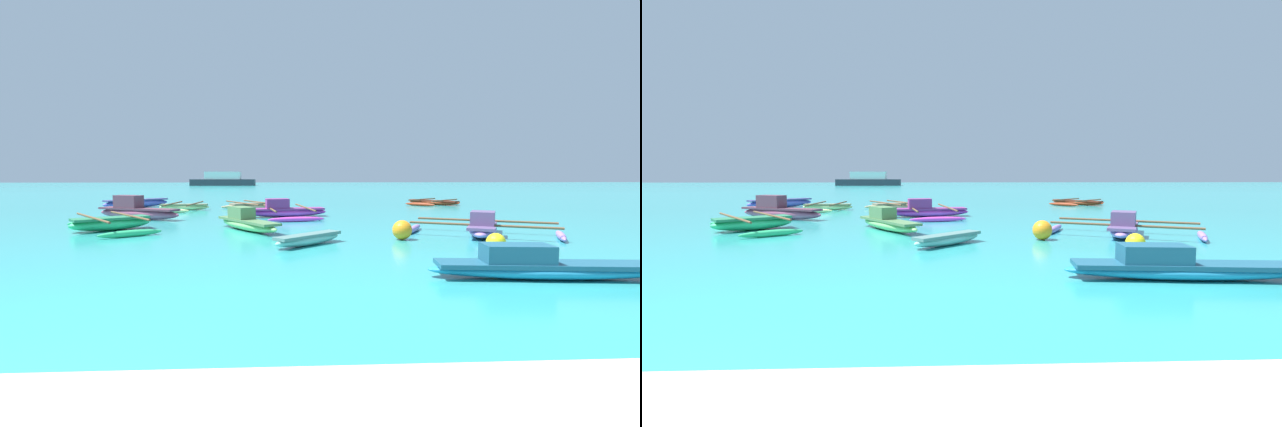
{
  "view_description": "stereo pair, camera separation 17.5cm",
  "coord_description": "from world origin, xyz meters",
  "views": [
    {
      "loc": [
        2.27,
        -2.59,
        1.77
      ],
      "look_at": [
        3.21,
        14.77,
        0.25
      ],
      "focal_mm": 24.0,
      "sensor_mm": 36.0,
      "label": 1
    },
    {
      "loc": [
        2.44,
        -2.6,
        1.77
      ],
      "look_at": [
        3.21,
        14.77,
        0.25
      ],
      "focal_mm": 24.0,
      "sensor_mm": 36.0,
      "label": 2
    }
  ],
  "objects": [
    {
      "name": "mooring_buoy_1",
      "position": [
        6.92,
        7.07,
        0.22
      ],
      "size": [
        0.45,
        0.45,
        0.45
      ],
      "color": "yellow",
      "rests_on": "ground_plane"
    },
    {
      "name": "moored_boat_7",
      "position": [
        1.78,
        16.09,
        0.27
      ],
      "size": [
        3.58,
        4.89,
        0.79
      ],
      "rotation": [
        0.0,
        0.0,
        0.18
      ],
      "color": "#D83FC4",
      "rests_on": "ground_plane"
    },
    {
      "name": "moored_boat_9",
      "position": [
        -0.08,
        19.41,
        0.22
      ],
      "size": [
        3.59,
        4.5,
        0.46
      ],
      "rotation": [
        0.0,
        0.0,
        0.53
      ],
      "color": "#D1B582",
      "rests_on": "ground_plane"
    },
    {
      "name": "distant_ferry",
      "position": [
        -11.58,
        78.87,
        1.06
      ],
      "size": [
        11.88,
        2.61,
        2.61
      ],
      "color": "#2D333D",
      "rests_on": "ground_plane"
    },
    {
      "name": "moored_boat_5",
      "position": [
        -3.62,
        20.04,
        0.18
      ],
      "size": [
        2.59,
        3.76,
        0.38
      ],
      "rotation": [
        0.0,
        0.0,
        -0.0
      ],
      "color": "#D4DE8F",
      "rests_on": "ground_plane"
    },
    {
      "name": "moored_boat_2",
      "position": [
        0.61,
        11.5,
        0.26
      ],
      "size": [
        2.52,
        3.39,
        0.75
      ],
      "rotation": [
        0.0,
        0.0,
        -0.99
      ],
      "color": "#81CE72",
      "rests_on": "ground_plane"
    },
    {
      "name": "moored_boat_10",
      "position": [
        6.49,
        4.48,
        0.21
      ],
      "size": [
        4.12,
        1.1,
        0.6
      ],
      "rotation": [
        0.0,
        0.0,
        -0.1
      ],
      "color": "teal",
      "rests_on": "ground_plane"
    },
    {
      "name": "moored_boat_8",
      "position": [
        -3.82,
        11.67,
        0.23
      ],
      "size": [
        4.03,
        4.46,
        0.49
      ],
      "rotation": [
        0.0,
        0.0,
        0.66
      ],
      "color": "#2EC173",
      "rests_on": "ground_plane"
    },
    {
      "name": "moored_boat_1",
      "position": [
        10.75,
        23.51,
        0.16
      ],
      "size": [
        3.83,
        3.75,
        0.34
      ],
      "rotation": [
        0.0,
        0.0,
        -0.83
      ],
      "color": "#983016",
      "rests_on": "ground_plane"
    },
    {
      "name": "moored_boat_6",
      "position": [
        2.57,
        8.31,
        0.17
      ],
      "size": [
        1.94,
        1.92,
        0.29
      ],
      "rotation": [
        0.0,
        0.0,
        0.78
      ],
      "color": "#81CCC3",
      "rests_on": "ground_plane"
    },
    {
      "name": "mooring_buoy_2",
      "position": [
        5.2,
        9.1,
        0.27
      ],
      "size": [
        0.55,
        0.55,
        0.55
      ],
      "color": "orange",
      "rests_on": "ground_plane"
    },
    {
      "name": "moored_boat_4",
      "position": [
        7.83,
        9.81,
        0.25
      ],
      "size": [
        4.7,
        3.6,
        0.75
      ],
      "rotation": [
        0.0,
        0.0,
        1.11
      ],
      "color": "#9970C1",
      "rests_on": "ground_plane"
    },
    {
      "name": "moored_boat_3",
      "position": [
        -4.35,
        15.37,
        0.34
      ],
      "size": [
        4.03,
        2.38,
        0.98
      ],
      "rotation": [
        0.0,
        0.0,
        -0.45
      ],
      "color": "#994867",
      "rests_on": "ground_plane"
    },
    {
      "name": "moored_boat_0",
      "position": [
        -6.77,
        22.01,
        0.26
      ],
      "size": [
        3.07,
        3.28,
        0.48
      ],
      "rotation": [
        0.0,
        0.0,
        0.83
      ],
      "color": "#5F59C5",
      "rests_on": "ground_plane"
    }
  ]
}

